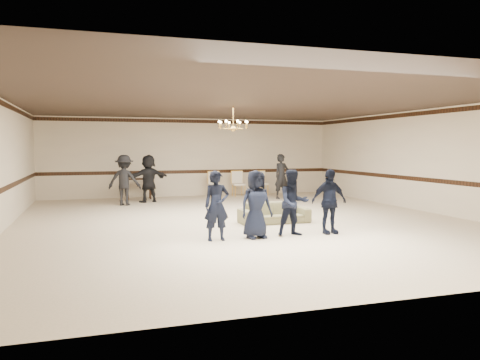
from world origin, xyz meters
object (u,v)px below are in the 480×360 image
object	(u,v)px
adult_mid	(148,178)
console_table	(139,189)
banquet_chair_left	(215,184)
boy_c	(293,203)
chandelier	(233,118)
boy_b	(256,204)
adult_right	(282,176)
adult_left	(124,180)
boy_d	(329,201)
boy_a	(217,206)
settee	(274,213)
banquet_chair_right	(262,183)
banquet_chair_mid	(239,184)

from	to	relation	value
adult_mid	console_table	distance (m)	1.27
banquet_chair_left	boy_c	bearing A→B (deg)	-93.45
chandelier	boy_b	distance (m)	4.06
adult_right	adult_left	bearing A→B (deg)	168.36
boy_c	boy_d	distance (m)	0.90
boy_a	boy_c	bearing A→B (deg)	0.35
boy_d	banquet_chair_left	bearing A→B (deg)	91.54
chandelier	adult_mid	bearing A→B (deg)	115.16
adult_mid	boy_d	bearing A→B (deg)	95.95
boy_c	settee	distance (m)	1.92
boy_b	banquet_chair_left	world-z (taller)	boy_b
chandelier	boy_c	xyz separation A→B (m)	(0.40, -3.42, -2.12)
boy_a	settee	size ratio (longest dim) A/B	0.81
banquet_chair_left	banquet_chair_right	xyz separation A→B (m)	(2.00, 0.00, 0.00)
adult_right	console_table	distance (m)	5.58
banquet_chair_left	console_table	world-z (taller)	banquet_chair_left
chandelier	boy_c	bearing A→B (deg)	-83.35
banquet_chair_mid	boy_c	bearing A→B (deg)	-94.76
boy_a	banquet_chair_right	xyz separation A→B (m)	(4.18, 8.59, -0.24)
banquet_chair_left	console_table	size ratio (longest dim) A/B	1.06
banquet_chair_left	console_table	bearing A→B (deg)	175.29
chandelier	banquet_chair_left	bearing A→B (deg)	81.38
boy_a	boy_d	distance (m)	2.70
settee	adult_left	world-z (taller)	adult_left
settee	boy_a	bearing A→B (deg)	-139.73
banquet_chair_mid	adult_mid	bearing A→B (deg)	-161.40
settee	adult_mid	xyz separation A→B (m)	(-2.64, 5.80, 0.60)
boy_a	adult_right	xyz separation A→B (m)	(4.52, 7.24, 0.12)
boy_d	settee	size ratio (longest dim) A/B	0.81
boy_a	banquet_chair_right	size ratio (longest dim) A/B	1.48
settee	adult_mid	bearing A→B (deg)	113.11
boy_b	adult_right	world-z (taller)	adult_right
boy_a	boy_c	world-z (taller)	same
boy_d	settee	xyz separation A→B (m)	(-0.64, 1.84, -0.48)
banquet_chair_mid	banquet_chair_right	world-z (taller)	same
boy_b	adult_right	xyz separation A→B (m)	(3.62, 7.24, 0.12)
settee	adult_left	size ratio (longest dim) A/B	1.06
boy_d	adult_right	world-z (taller)	adult_right
settee	boy_b	bearing A→B (deg)	-123.76
adult_right	console_table	size ratio (longest dim) A/B	1.81
boy_a	console_table	xyz separation A→B (m)	(-0.82, 8.79, -0.35)
banquet_chair_left	boy_b	bearing A→B (deg)	-99.40
chandelier	banquet_chair_mid	xyz separation A→B (m)	(1.78, 5.17, -2.36)
boy_d	adult_right	xyz separation A→B (m)	(1.82, 7.24, 0.12)
boy_a	adult_left	distance (m)	7.09
boy_b	adult_right	bearing A→B (deg)	56.22
banquet_chair_right	console_table	size ratio (longest dim) A/B	1.06
settee	adult_left	xyz separation A→B (m)	(-3.54, 5.10, 0.60)
banquet_chair_left	settee	bearing A→B (deg)	-91.91
adult_right	banquet_chair_mid	xyz separation A→B (m)	(-1.34, 1.35, -0.36)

